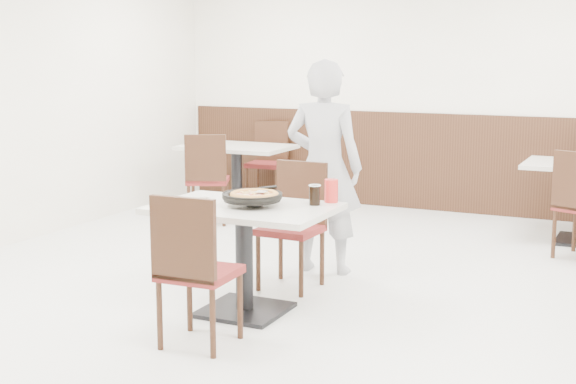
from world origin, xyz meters
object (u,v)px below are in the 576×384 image
at_px(main_table, 244,259).
at_px(red_cup, 331,191).
at_px(side_plate, 185,203).
at_px(chair_far, 291,227).
at_px(chair_near, 200,269).
at_px(bg_chair_left_near, 208,178).
at_px(pizza_pan, 252,200).
at_px(bg_table_left, 237,179).
at_px(pizza, 254,197).
at_px(diner_person, 324,167).
at_px(bg_chair_left_far, 266,162).
at_px(cola_glass, 315,196).

distance_m(main_table, red_cup, 0.76).
relative_size(main_table, side_plate, 5.96).
distance_m(chair_far, side_plate, 0.95).
bearing_deg(chair_near, bg_chair_left_near, 117.68).
bearing_deg(red_cup, pizza_pan, -140.87).
bearing_deg(main_table, bg_table_left, 119.57).
distance_m(chair_near, red_cup, 1.17).
relative_size(pizza, side_plate, 1.64).
relative_size(diner_person, bg_chair_left_far, 1.81).
distance_m(pizza, red_cup, 0.54).
height_order(chair_near, red_cup, chair_near).
height_order(pizza, red_cup, red_cup).
relative_size(side_plate, diner_person, 0.12).
bearing_deg(chair_near, bg_table_left, 113.34).
bearing_deg(main_table, chair_near, -85.93).
xyz_separation_m(side_plate, bg_table_left, (-1.38, 3.24, -0.38)).
height_order(bg_chair_left_near, bg_chair_left_far, same).
bearing_deg(main_table, diner_person, 86.06).
xyz_separation_m(pizza_pan, pizza, (0.02, -0.00, 0.02)).
bearing_deg(pizza_pan, red_cup, 39.13).
xyz_separation_m(pizza_pan, bg_table_left, (-1.82, 3.09, -0.42)).
bearing_deg(cola_glass, pizza, -149.09).
bearing_deg(diner_person, red_cup, 110.10).
xyz_separation_m(side_plate, diner_person, (0.47, 1.34, 0.10)).
height_order(chair_near, bg_table_left, chair_near).
height_order(bg_table_left, bg_chair_left_near, bg_chair_left_near).
relative_size(red_cup, bg_table_left, 0.13).
height_order(side_plate, cola_glass, cola_glass).
bearing_deg(pizza, pizza_pan, 172.67).
distance_m(cola_glass, red_cup, 0.16).
height_order(pizza_pan, bg_table_left, pizza_pan).
bearing_deg(main_table, pizza_pan, 14.50).
distance_m(pizza_pan, diner_person, 1.19).
height_order(main_table, diner_person, diner_person).
distance_m(bg_table_left, bg_chair_left_far, 0.70).
distance_m(chair_far, red_cup, 0.65).
distance_m(main_table, chair_far, 0.67).
xyz_separation_m(pizza, bg_chair_left_far, (-1.81, 3.79, -0.34)).
bearing_deg(red_cup, bg_table_left, 129.39).
bearing_deg(pizza_pan, diner_person, 88.76).
xyz_separation_m(chair_far, cola_glass, (0.39, -0.44, 0.34)).
bearing_deg(bg_table_left, chair_near, -64.31).
height_order(pizza, bg_chair_left_far, bg_chair_left_far).
bearing_deg(red_cup, main_table, -143.19).
bearing_deg(pizza_pan, main_table, -165.50).
distance_m(pizza, side_plate, 0.49).
bearing_deg(side_plate, pizza_pan, 17.96).
bearing_deg(diner_person, cola_glass, 103.58).
bearing_deg(chair_far, diner_person, -92.41).
bearing_deg(pizza_pan, side_plate, -162.04).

